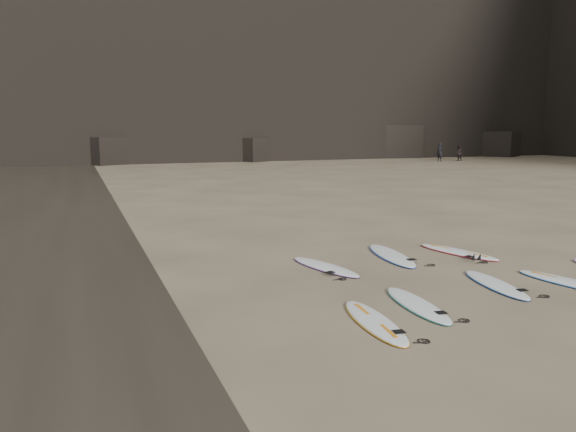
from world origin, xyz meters
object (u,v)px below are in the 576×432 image
at_px(surfboard_1, 417,304).
at_px(surfboard_7, 458,252).
at_px(surfboard_5, 325,266).
at_px(surfboard_2, 496,284).
at_px(person_a, 440,152).
at_px(surfboard_3, 569,282).
at_px(surfboard_6, 391,255).
at_px(surfboard_0, 375,321).
at_px(person_b, 458,153).

distance_m(surfboard_1, surfboard_7, 5.05).
height_order(surfboard_5, surfboard_7, surfboard_7).
xyz_separation_m(surfboard_2, person_a, (25.78, 37.69, 0.90)).
bearing_deg(surfboard_3, person_a, 45.82).
bearing_deg(surfboard_5, surfboard_6, -1.93).
xyz_separation_m(surfboard_2, surfboard_6, (-0.66, 3.19, 0.01)).
relative_size(surfboard_0, surfboard_5, 1.00).
relative_size(surfboard_0, person_b, 1.50).
bearing_deg(person_b, surfboard_2, 52.07).
bearing_deg(surfboard_0, surfboard_5, 84.41).
relative_size(surfboard_3, person_b, 1.53).
distance_m(surfboard_5, person_b, 46.69).
height_order(surfboard_2, surfboard_3, surfboard_3).
bearing_deg(surfboard_3, surfboard_7, 84.29).
relative_size(person_a, person_b, 1.18).
distance_m(surfboard_1, surfboard_6, 4.15).
height_order(surfboard_2, surfboard_6, surfboard_6).
distance_m(surfboard_0, surfboard_3, 5.28).
distance_m(surfboard_6, person_b, 44.93).
xyz_separation_m(surfboard_5, surfboard_6, (2.15, 0.48, 0.01)).
relative_size(surfboard_1, surfboard_7, 0.94).
height_order(surfboard_3, surfboard_6, surfboard_6).
bearing_deg(surfboard_2, surfboard_6, 111.66).
bearing_deg(surfboard_2, surfboard_5, 145.94).
bearing_deg(surfboard_3, person_b, 43.48).
xyz_separation_m(surfboard_3, surfboard_6, (-2.27, 3.63, 0.01)).
bearing_deg(person_b, surfboard_1, 50.24).
bearing_deg(surfboard_6, person_a, 61.91).
relative_size(surfboard_0, surfboard_1, 1.01).
height_order(surfboard_3, surfboard_5, same).
bearing_deg(surfboard_0, surfboard_7, 46.04).
bearing_deg(person_a, person_b, 71.30).
xyz_separation_m(surfboard_6, person_b, (28.72, 34.55, 0.75)).
distance_m(surfboard_3, surfboard_6, 4.29).
distance_m(surfboard_3, person_a, 45.15).
bearing_deg(person_b, surfboard_3, 53.99).
relative_size(surfboard_2, surfboard_6, 0.86).
height_order(person_a, person_b, person_a).
height_order(surfboard_1, surfboard_6, surfboard_6).
relative_size(surfboard_5, person_a, 1.28).
relative_size(surfboard_5, person_b, 1.51).
relative_size(surfboard_0, person_a, 1.28).
bearing_deg(surfboard_6, surfboard_0, -114.98).
bearing_deg(surfboard_5, person_b, 34.07).
bearing_deg(surfboard_7, surfboard_6, 156.64).
height_order(surfboard_2, surfboard_5, surfboard_5).
height_order(surfboard_0, surfboard_1, surfboard_0).
xyz_separation_m(surfboard_2, surfboard_5, (-2.81, 2.71, 0.00)).
height_order(surfboard_5, person_a, person_a).
bearing_deg(surfboard_1, surfboard_6, 71.61).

